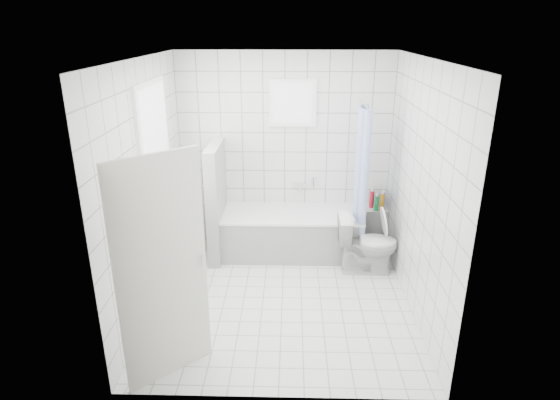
{
  "coord_description": "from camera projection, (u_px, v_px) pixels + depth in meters",
  "views": [
    {
      "loc": [
        0.09,
        -4.54,
        2.9
      ],
      "look_at": [
        -0.03,
        0.35,
        1.05
      ],
      "focal_mm": 30.0,
      "sensor_mm": 36.0,
      "label": 1
    }
  ],
  "objects": [
    {
      "name": "ceiling",
      "position": [
        283.0,
        58.0,
        4.36
      ],
      "size": [
        3.0,
        3.0,
        0.0
      ],
      "primitive_type": "plane",
      "rotation": [
        3.14,
        0.0,
        0.0
      ],
      "color": "white",
      "rests_on": "ground"
    },
    {
      "name": "curtain_rod",
      "position": [
        364.0,
        104.0,
        5.58
      ],
      "size": [
        0.02,
        0.8,
        0.02
      ],
      "primitive_type": "cylinder",
      "rotation": [
        1.57,
        0.0,
        0.0
      ],
      "color": "silver",
      "rests_on": "wall_back"
    },
    {
      "name": "tiled_ledge",
      "position": [
        375.0,
        227.0,
        6.44
      ],
      "size": [
        0.4,
        0.24,
        0.55
      ],
      "primitive_type": "cube",
      "color": "white",
      "rests_on": "ground"
    },
    {
      "name": "bathtub",
      "position": [
        292.0,
        233.0,
        6.23
      ],
      "size": [
        1.82,
        0.77,
        0.58
      ],
      "color": "white",
      "rests_on": "ground"
    },
    {
      "name": "ground",
      "position": [
        282.0,
        298.0,
        5.28
      ],
      "size": [
        3.0,
        3.0,
        0.0
      ],
      "primitive_type": "plane",
      "color": "white",
      "rests_on": "ground"
    },
    {
      "name": "ledge_bottles",
      "position": [
        378.0,
        201.0,
        6.28
      ],
      "size": [
        0.21,
        0.2,
        0.24
      ],
      "color": "#158240",
      "rests_on": "tiled_ledge"
    },
    {
      "name": "wall_front",
      "position": [
        278.0,
        258.0,
        3.42
      ],
      "size": [
        2.8,
        0.02,
        2.6
      ],
      "primitive_type": "cube",
      "color": "white",
      "rests_on": "ground"
    },
    {
      "name": "wall_right",
      "position": [
        419.0,
        191.0,
        4.79
      ],
      "size": [
        0.02,
        3.0,
        2.6
      ],
      "primitive_type": "cube",
      "color": "white",
      "rests_on": "ground"
    },
    {
      "name": "door",
      "position": [
        163.0,
        272.0,
        3.82
      ],
      "size": [
        0.62,
        0.57,
        2.0
      ],
      "primitive_type": "cube",
      "rotation": [
        0.0,
        0.0,
        -0.83
      ],
      "color": "silver",
      "rests_on": "ground"
    },
    {
      "name": "tub_faucet",
      "position": [
        299.0,
        185.0,
        6.34
      ],
      "size": [
        0.18,
        0.06,
        0.06
      ],
      "primitive_type": "cube",
      "color": "silver",
      "rests_on": "wall_back"
    },
    {
      "name": "shower_curtain",
      "position": [
        361.0,
        179.0,
        5.77
      ],
      "size": [
        0.14,
        0.48,
        1.78
      ],
      "primitive_type": null,
      "color": "#425DC3",
      "rests_on": "curtain_rod"
    },
    {
      "name": "wall_left",
      "position": [
        148.0,
        188.0,
        4.85
      ],
      "size": [
        0.02,
        3.0,
        2.6
      ],
      "primitive_type": "cube",
      "color": "white",
      "rests_on": "ground"
    },
    {
      "name": "window_back",
      "position": [
        293.0,
        103.0,
        5.95
      ],
      "size": [
        0.5,
        0.01,
        0.5
      ],
      "primitive_type": "cube",
      "color": "white",
      "rests_on": "wall_back"
    },
    {
      "name": "toilet",
      "position": [
        367.0,
        244.0,
        5.73
      ],
      "size": [
        0.73,
        0.42,
        0.74
      ],
      "primitive_type": "imported",
      "rotation": [
        0.0,
        0.0,
        1.56
      ],
      "color": "white",
      "rests_on": "ground"
    },
    {
      "name": "window_sill",
      "position": [
        167.0,
        216.0,
        5.29
      ],
      "size": [
        0.18,
        1.02,
        0.08
      ],
      "primitive_type": "cube",
      "color": "white",
      "rests_on": "wall_left"
    },
    {
      "name": "sill_bottles",
      "position": [
        170.0,
        198.0,
        5.34
      ],
      "size": [
        0.16,
        0.51,
        0.33
      ],
      "color": "#DC6EC4",
      "rests_on": "window_sill"
    },
    {
      "name": "wall_back",
      "position": [
        285.0,
        152.0,
        6.22
      ],
      "size": [
        2.8,
        0.02,
        2.6
      ],
      "primitive_type": "cube",
      "color": "white",
      "rests_on": "ground"
    },
    {
      "name": "window_left",
      "position": [
        157.0,
        153.0,
        5.02
      ],
      "size": [
        0.01,
        0.9,
        1.4
      ],
      "primitive_type": "cube",
      "color": "white",
      "rests_on": "wall_left"
    },
    {
      "name": "partition_wall",
      "position": [
        217.0,
        201.0,
        6.04
      ],
      "size": [
        0.15,
        0.85,
        1.5
      ],
      "primitive_type": "cube",
      "color": "white",
      "rests_on": "ground"
    }
  ]
}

